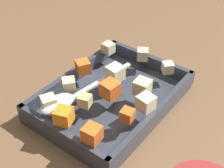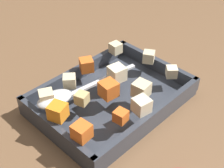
{
  "view_description": "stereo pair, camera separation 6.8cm",
  "coord_description": "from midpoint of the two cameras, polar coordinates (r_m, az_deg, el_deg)",
  "views": [
    {
      "loc": [
        -0.43,
        -0.33,
        0.48
      ],
      "look_at": [
        -0.01,
        -0.0,
        0.06
      ],
      "focal_mm": 51.72,
      "sensor_mm": 36.0,
      "label": 1
    },
    {
      "loc": [
        -0.39,
        -0.38,
        0.48
      ],
      "look_at": [
        -0.01,
        -0.0,
        0.06
      ],
      "focal_mm": 51.72,
      "sensor_mm": 36.0,
      "label": 2
    }
  ],
  "objects": [
    {
      "name": "potato_chunk_near_spoon",
      "position": [
        0.77,
        2.94,
        5.17
      ],
      "size": [
        0.04,
        0.04,
        0.03
      ],
      "primitive_type": "cube",
      "rotation": [
        0.0,
        0.0,
        0.54
      ],
      "color": "beige",
      "rests_on": "baking_dish"
    },
    {
      "name": "carrot_chunk_heap_top",
      "position": [
        0.66,
        -3.3,
        -1.06
      ],
      "size": [
        0.04,
        0.04,
        0.03
      ],
      "primitive_type": "cube",
      "rotation": [
        0.0,
        0.0,
        4.59
      ],
      "color": "orange",
      "rests_on": "baking_dish"
    },
    {
      "name": "ground_plane",
      "position": [
        0.72,
        -2.62,
        -3.43
      ],
      "size": [
        4.0,
        4.0,
        0.0
      ],
      "primitive_type": "plane",
      "color": "brown"
    },
    {
      "name": "potato_chunk_mid_right",
      "position": [
        0.65,
        -14.09,
        -3.38
      ],
      "size": [
        0.04,
        0.04,
        0.03
      ],
      "primitive_type": "cube",
      "rotation": [
        0.0,
        0.0,
        2.67
      ],
      "color": "beige",
      "rests_on": "baking_dish"
    },
    {
      "name": "carrot_chunk_corner_sw",
      "position": [
        0.61,
        -0.49,
        -5.65
      ],
      "size": [
        0.03,
        0.03,
        0.02
      ],
      "primitive_type": "cube",
      "rotation": [
        0.0,
        0.0,
        4.84
      ],
      "color": "orange",
      "rests_on": "baking_dish"
    },
    {
      "name": "carrot_chunk_corner_se",
      "position": [
        0.57,
        -7.02,
        -8.91
      ],
      "size": [
        0.03,
        0.03,
        0.03
      ],
      "primitive_type": "cube",
      "rotation": [
        0.0,
        0.0,
        1.66
      ],
      "color": "orange",
      "rests_on": "baking_dish"
    },
    {
      "name": "potato_chunk_front_center",
      "position": [
        0.73,
        7.22,
        2.81
      ],
      "size": [
        0.03,
        0.03,
        0.02
      ],
      "primitive_type": "cube",
      "rotation": [
        0.0,
        0.0,
        5.51
      ],
      "color": "beige",
      "rests_on": "baking_dish"
    },
    {
      "name": "potato_chunk_back_center",
      "position": [
        0.7,
        -2.21,
        1.86
      ],
      "size": [
        0.04,
        0.04,
        0.03
      ],
      "primitive_type": "cube",
      "rotation": [
        0.0,
        0.0,
        6.11
      ],
      "color": "beige",
      "rests_on": "baking_dish"
    },
    {
      "name": "potato_chunk_near_right",
      "position": [
        0.8,
        -3.12,
        6.3
      ],
      "size": [
        0.03,
        0.03,
        0.03
      ],
      "primitive_type": "cube",
      "rotation": [
        0.0,
        0.0,
        4.61
      ],
      "color": "beige",
      "rests_on": "baking_dish"
    },
    {
      "name": "serving_spoon",
      "position": [
        0.66,
        -11.67,
        -3.04
      ],
      "size": [
        0.25,
        0.06,
        0.02
      ],
      "rotation": [
        0.0,
        0.0,
        6.15
      ],
      "color": "silver",
      "rests_on": "baking_dish"
    },
    {
      "name": "carrot_chunk_far_right",
      "position": [
        0.61,
        -11.74,
        -5.71
      ],
      "size": [
        0.04,
        0.04,
        0.03
      ],
      "primitive_type": "cube",
      "rotation": [
        0.0,
        0.0,
        0.34
      ],
      "color": "orange",
      "rests_on": "baking_dish"
    },
    {
      "name": "potato_chunk_center",
      "position": [
        0.67,
        2.47,
        -0.64
      ],
      "size": [
        0.03,
        0.03,
        0.03
      ],
      "primitive_type": "cube",
      "rotation": [
        0.0,
        0.0,
        0.1
      ],
      "color": "beige",
      "rests_on": "baking_dish"
    },
    {
      "name": "parsnip_chunk_mid_left",
      "position": [
        0.63,
        2.92,
        -3.44
      ],
      "size": [
        0.04,
        0.04,
        0.03
      ],
      "primitive_type": "cube",
      "rotation": [
        0.0,
        0.0,
        4.54
      ],
      "color": "beige",
      "rests_on": "baking_dish"
    },
    {
      "name": "carrot_chunk_rim_edge",
      "position": [
        0.73,
        -7.73,
        2.99
      ],
      "size": [
        0.04,
        0.04,
        0.03
      ],
      "primitive_type": "cube",
      "rotation": [
        0.0,
        0.0,
        2.63
      ],
      "color": "orange",
      "rests_on": "baking_dish"
    },
    {
      "name": "baking_dish",
      "position": [
        0.71,
        -2.75,
        -2.88
      ],
      "size": [
        0.32,
        0.23,
        0.05
      ],
      "color": "#333842",
      "rests_on": "ground_plane"
    },
    {
      "name": "potato_chunk_corner_nw",
      "position": [
        0.64,
        -7.85,
        -3.06
      ],
      "size": [
        0.03,
        0.03,
        0.02
      ],
      "primitive_type": "cube",
      "rotation": [
        0.0,
        0.0,
        3.44
      ],
      "color": "tan",
      "rests_on": "baking_dish"
    },
    {
      "name": "potato_chunk_far_left",
      "position": [
        0.69,
        -10.47,
        -0.23
      ],
      "size": [
        0.04,
        0.04,
        0.03
      ],
      "primitive_type": "cube",
      "rotation": [
        0.0,
        0.0,
        0.86
      ],
      "color": "beige",
      "rests_on": "baking_dish"
    }
  ]
}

